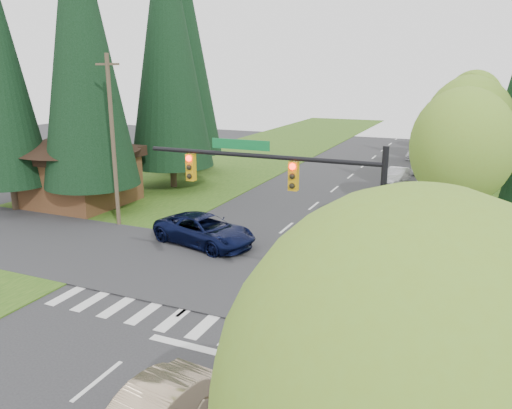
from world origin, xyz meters
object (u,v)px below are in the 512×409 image
Objects in this scene: parked_car_a at (376,203)px; parked_car_b at (400,200)px; parked_car_d at (422,165)px; parked_car_e at (416,153)px; suv_navy at (205,230)px; parked_car_c at (397,176)px.

parked_car_a is 1.67m from parked_car_b.
parked_car_b is at bearing 35.46° from parked_car_a.
parked_car_d is 7.98m from parked_car_e.
parked_car_a is at bearing -99.83° from parked_car_d.
parked_car_a is (7.21, 10.10, -0.15)m from suv_navy.
parked_car_b is at bearing -73.75° from parked_car_c.
parked_car_d is (8.61, 25.02, -0.10)m from suv_navy.
parked_car_c is at bearing -90.75° from parked_car_e.
parked_car_d reaches higher than parked_car_e.
parked_car_e is at bearing 1.73° from suv_navy.
parked_car_d reaches higher than parked_car_c.
suv_navy is 13.97m from parked_car_b.
suv_navy is at bearing -103.78° from parked_car_c.
parked_car_b is 1.27× the size of parked_car_c.
parked_car_e is (0.00, 22.78, -0.05)m from parked_car_a.
parked_car_a is at bearing -90.75° from parked_car_e.
parked_car_b is 21.92m from parked_car_e.
parked_car_a is at bearing -21.42° from suv_navy.
parked_car_c is 5.88m from parked_car_d.
parked_car_c is 0.98× the size of parked_car_d.
parked_car_e is at bearing 95.66° from parked_car_b.
parked_car_d is at bearing 82.90° from parked_car_c.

